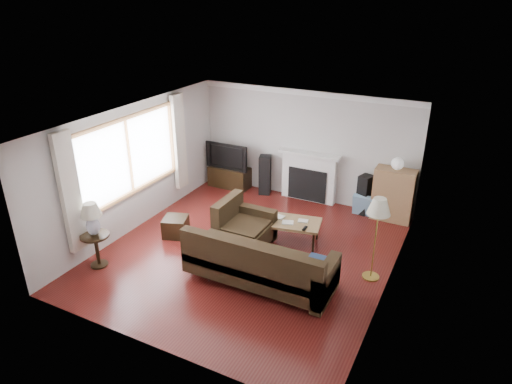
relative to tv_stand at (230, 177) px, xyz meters
The scene contains 17 objects.
room 3.26m from the tv_stand, 53.60° to the right, with size 5.10×5.60×2.54m.
window 3.05m from the tv_stand, 102.76° to the right, with size 0.12×2.74×1.54m, color brown.
curtain_near 4.41m from the tv_stand, 97.57° to the right, with size 0.10×0.35×2.10m, color beige.
curtain_far 1.74m from the tv_stand, 115.49° to the right, with size 0.10×0.35×2.10m, color beige.
fireplace 2.02m from the tv_stand, ahead, with size 1.40×0.26×1.15m, color white.
tv_stand is the anchor object (origin of this frame).
television 0.57m from the tv_stand, ahead, with size 1.10×0.14×0.63m, color black.
speaker_left 0.97m from the tv_stand, ahead, with size 0.26×0.31×0.93m, color black.
speaker_right 3.31m from the tv_stand, ahead, with size 0.24×0.29×0.87m, color black.
bookshelf 3.91m from the tv_stand, ahead, with size 0.82×0.39×1.12m, color #9D7249.
globe_lamp 4.03m from the tv_stand, ahead, with size 0.25×0.25×0.25m, color white.
sectional_sofa 4.07m from the tv_stand, 53.06° to the right, with size 2.66×1.94×0.86m, color black.
coffee_table 2.97m from the tv_stand, 37.56° to the right, with size 1.16×0.63×0.45m, color olive.
footstool 2.60m from the tv_stand, 84.12° to the right, with size 0.45×0.45×0.38m, color black.
floor_lamp 4.68m from the tv_stand, 29.26° to the right, with size 0.38×0.38×1.47m, color #AC913B.
side_table 4.09m from the tv_stand, 94.35° to the right, with size 0.49×0.49×0.62m, color black.
table_lamp 4.14m from the tv_stand, 94.35° to the right, with size 0.36×0.36×0.59m, color silver.
Camera 1 is at (3.40, -6.41, 4.49)m, focal length 32.00 mm.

